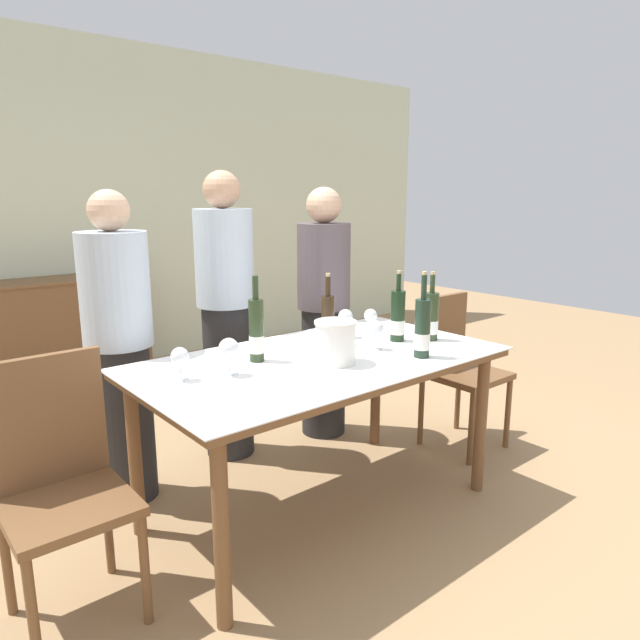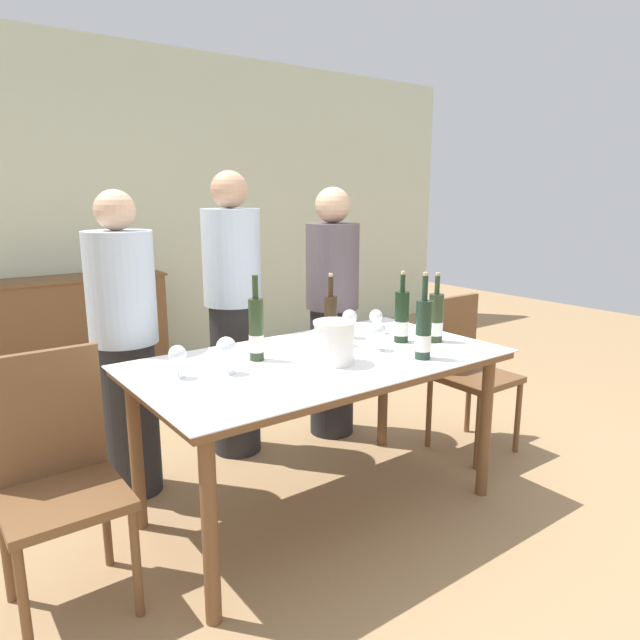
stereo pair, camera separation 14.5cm
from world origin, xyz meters
TOP-DOWN VIEW (x-y plane):
  - ground_plane at (0.00, 0.00)m, footprint 12.00×12.00m
  - back_wall at (0.00, 3.11)m, footprint 8.00×0.10m
  - sideboard_cabinet at (-0.39, 2.82)m, footprint 1.40×0.46m
  - dining_table at (0.00, 0.00)m, footprint 1.72×0.95m
  - ice_bucket at (-0.00, -0.11)m, footprint 0.19×0.19m
  - wine_bottle_0 at (0.37, -0.29)m, footprint 0.07×0.07m
  - wine_bottle_1 at (0.51, -0.02)m, footprint 0.08×0.08m
  - wine_bottle_2 at (0.18, 0.16)m, footprint 0.07×0.07m
  - wine_bottle_3 at (0.66, -0.11)m, footprint 0.08×0.08m
  - wine_bottle_4 at (-0.25, 0.14)m, footprint 0.07×0.07m
  - wine_glass_0 at (0.30, -0.06)m, footprint 0.08×0.08m
  - wine_glass_1 at (0.53, 0.21)m, footprint 0.07×0.07m
  - wine_glass_2 at (-0.65, 0.11)m, footprint 0.07×0.07m
  - wine_glass_3 at (-0.46, 0.04)m, footprint 0.09×0.09m
  - wine_glass_4 at (0.35, 0.21)m, footprint 0.08×0.08m
  - chair_right_end at (1.15, 0.09)m, footprint 0.42×0.42m
  - chair_left_end at (-1.15, 0.09)m, footprint 0.42×0.42m
  - person_host at (-0.67, 0.73)m, footprint 0.33×0.33m
  - person_guest_left at (0.00, 0.84)m, footprint 0.33×0.33m
  - person_guest_right at (0.63, 0.72)m, footprint 0.33×0.33m

SIDE VIEW (x-z plane):
  - ground_plane at x=0.00m, z-range 0.00..0.00m
  - sideboard_cabinet at x=-0.39m, z-range 0.00..0.87m
  - chair_right_end at x=1.15m, z-range 0.07..0.99m
  - chair_left_end at x=-1.15m, z-range 0.06..1.03m
  - dining_table at x=0.00m, z-range 0.32..1.10m
  - person_host at x=-0.67m, z-range 0.00..1.55m
  - person_guest_right at x=0.63m, z-range 0.00..1.57m
  - person_guest_left at x=0.00m, z-range 0.00..1.66m
  - wine_glass_1 at x=0.53m, z-range 0.80..0.94m
  - wine_glass_2 at x=-0.65m, z-range 0.81..0.95m
  - wine_glass_0 at x=0.30m, z-range 0.81..0.95m
  - ice_bucket at x=0.00m, z-range 0.79..0.98m
  - wine_glass_4 at x=0.35m, z-range 0.81..0.97m
  - wine_glass_3 at x=-0.46m, z-range 0.81..0.98m
  - wine_bottle_3 at x=0.66m, z-range 0.72..1.08m
  - wine_bottle_2 at x=0.18m, z-range 0.72..1.08m
  - wine_bottle_1 at x=0.51m, z-range 0.72..1.09m
  - wine_bottle_0 at x=0.37m, z-range 0.71..1.11m
  - wine_bottle_4 at x=-0.25m, z-range 0.72..1.12m
  - back_wall at x=0.00m, z-range 0.00..2.80m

